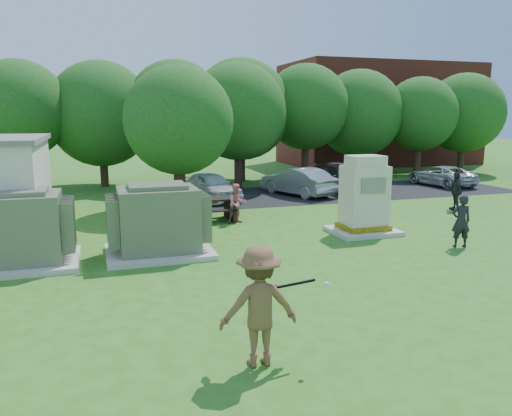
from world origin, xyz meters
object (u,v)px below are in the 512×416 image
object	(u,v)px
transformer_right	(158,222)
car_silver_a	(298,181)
picnic_table	(207,207)
car_dark	(346,179)
person_at_picnic	(237,203)
batter	(259,306)
transformer_left	(18,231)
generator_cabinet	(364,200)
car_white	(211,186)
person_by_generator	(461,221)
person_walking_right	(456,191)
car_silver_b	(441,176)

from	to	relation	value
transformer_right	car_silver_a	xyz separation A→B (m)	(7.99, 8.79, -0.27)
picnic_table	car_dark	distance (m)	9.64
person_at_picnic	car_dark	bearing A→B (deg)	30.68
person_at_picnic	batter	bearing A→B (deg)	-109.21
transformer_right	person_at_picnic	bearing A→B (deg)	45.91
transformer_left	picnic_table	xyz separation A→B (m)	(6.02, 4.08, -0.43)
transformer_right	generator_cabinet	world-z (taller)	generator_cabinet
car_white	car_silver_a	xyz separation A→B (m)	(4.46, 0.04, 0.04)
batter	person_by_generator	world-z (taller)	batter
person_at_picnic	car_white	world-z (taller)	person_at_picnic
transformer_right	batter	size ratio (longest dim) A/B	1.51
person_by_generator	car_white	world-z (taller)	person_by_generator
generator_cabinet	picnic_table	distance (m)	5.90
person_at_picnic	picnic_table	bearing A→B (deg)	141.17
generator_cabinet	batter	world-z (taller)	generator_cabinet
picnic_table	car_silver_a	size ratio (longest dim) A/B	0.48
person_by_generator	car_dark	world-z (taller)	person_by_generator
person_walking_right	car_silver_b	world-z (taller)	person_walking_right
generator_cabinet	person_by_generator	xyz separation A→B (m)	(1.90, -2.53, -0.35)
person_walking_right	person_at_picnic	bearing A→B (deg)	-77.38
transformer_right	car_white	xyz separation A→B (m)	(3.53, 8.74, -0.31)
batter	car_dark	distance (m)	18.75
car_silver_a	transformer_left	bearing A→B (deg)	16.46
generator_cabinet	person_at_picnic	bearing A→B (deg)	141.55
person_by_generator	car_white	distance (m)	12.02
person_by_generator	batter	bearing A→B (deg)	46.05
transformer_right	car_silver_b	size ratio (longest dim) A/B	0.73
person_by_generator	car_dark	distance (m)	10.99
car_white	car_silver_a	world-z (taller)	car_silver_a
transformer_left	car_dark	world-z (taller)	transformer_left
transformer_left	batter	world-z (taller)	transformer_left
person_walking_right	car_silver_b	distance (m)	7.67
generator_cabinet	car_silver_a	size ratio (longest dim) A/B	0.63
transformer_left	generator_cabinet	world-z (taller)	generator_cabinet
person_at_picnic	car_silver_b	distance (m)	15.04
person_by_generator	transformer_left	bearing A→B (deg)	5.19
person_at_picnic	car_dark	distance (m)	9.16
person_by_generator	person_walking_right	distance (m)	6.45
transformer_left	person_at_picnic	distance (m)	7.81
generator_cabinet	picnic_table	bearing A→B (deg)	142.57
generator_cabinet	person_at_picnic	world-z (taller)	generator_cabinet
transformer_right	car_silver_b	bearing A→B (deg)	28.96
transformer_left	picnic_table	distance (m)	7.29
person_walking_right	car_white	distance (m)	10.92
transformer_left	person_at_picnic	world-z (taller)	transformer_left
generator_cabinet	car_dark	world-z (taller)	generator_cabinet
person_by_generator	transformer_right	bearing A→B (deg)	1.50
generator_cabinet	car_dark	distance (m)	9.12
person_walking_right	car_silver_a	size ratio (longest dim) A/B	0.38
generator_cabinet	person_walking_right	distance (m)	6.41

